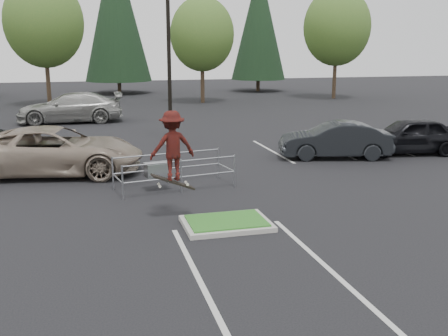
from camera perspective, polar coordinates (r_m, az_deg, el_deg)
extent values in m
plane|color=black|center=(13.50, 0.28, -6.31)|extent=(120.00, 120.00, 0.00)
cube|color=#A29F96|center=(13.48, 0.28, -6.07)|extent=(2.20, 1.60, 0.12)
cube|color=#225C1D|center=(13.45, 0.28, -5.77)|extent=(1.95, 1.35, 0.05)
cube|color=beige|center=(21.79, -17.59, 0.60)|extent=(0.12, 5.20, 0.01)
cube|color=beige|center=(23.12, 5.25, 1.86)|extent=(0.12, 5.20, 0.01)
cube|color=beige|center=(24.16, 11.29, 2.15)|extent=(0.12, 5.20, 0.01)
cube|color=beige|center=(25.46, 16.76, 2.39)|extent=(0.12, 5.20, 0.01)
cube|color=beige|center=(10.50, -2.65, -12.18)|extent=(0.12, 6.00, 0.01)
cube|color=beige|center=(11.32, 11.07, -10.48)|extent=(0.12, 6.00, 0.01)
cube|color=#A29F96|center=(24.97, -5.80, 3.02)|extent=(0.60, 0.60, 0.30)
cylinder|color=black|center=(24.59, -6.06, 14.22)|extent=(0.18, 0.18, 10.00)
cylinder|color=#38281C|center=(42.96, -18.58, 8.77)|extent=(0.32, 0.32, 3.50)
ellipsoid|color=#2F5F23|center=(42.91, -19.03, 14.77)|extent=(5.89, 5.89, 6.77)
sphere|color=#2F5F23|center=(42.55, -18.15, 13.85)|extent=(3.68, 3.68, 3.68)
sphere|color=#2F5F23|center=(43.33, -19.62, 13.97)|extent=(4.05, 4.05, 4.05)
cylinder|color=#38281C|center=(43.21, -2.35, 9.14)|extent=(0.32, 0.32, 3.04)
ellipsoid|color=#2F5F23|center=(43.12, -2.40, 14.35)|extent=(5.12, 5.12, 5.89)
sphere|color=#2F5F23|center=(42.95, -1.50, 13.50)|extent=(3.20, 3.20, 3.20)
sphere|color=#2F5F23|center=(43.40, -3.18, 13.70)|extent=(3.52, 3.52, 3.52)
cylinder|color=#38281C|center=(47.71, 11.93, 9.48)|extent=(0.32, 0.32, 3.42)
ellipsoid|color=#2F5F23|center=(47.66, 12.18, 14.77)|extent=(5.76, 5.76, 6.62)
sphere|color=#2F5F23|center=(47.64, 12.97, 13.87)|extent=(3.60, 3.60, 3.60)
sphere|color=#2F5F23|center=(47.78, 11.38, 14.15)|extent=(3.96, 3.96, 3.96)
cylinder|color=#38281C|center=(53.04, -11.31, 8.64)|extent=(0.36, 0.36, 1.20)
cone|color=black|center=(53.00, -11.67, 16.47)|extent=(6.38, 6.38, 13.30)
cylinder|color=#38281C|center=(54.75, 3.72, 8.99)|extent=(0.36, 0.36, 1.20)
cone|color=black|center=(54.66, 3.82, 15.54)|extent=(5.50, 5.50, 11.30)
cylinder|color=gray|center=(15.87, -10.98, -1.58)|extent=(0.06, 0.06, 1.06)
cylinder|color=gray|center=(17.09, -12.01, -0.57)|extent=(0.06, 0.06, 1.06)
cylinder|color=gray|center=(16.38, -4.69, -0.92)|extent=(0.06, 0.06, 1.06)
cylinder|color=gray|center=(17.57, -6.13, 0.01)|extent=(0.06, 0.06, 1.06)
cylinder|color=gray|center=(17.07, 1.14, -0.30)|extent=(0.06, 0.06, 1.06)
cylinder|color=gray|center=(18.22, -0.62, 0.56)|extent=(0.06, 0.06, 1.06)
cylinder|color=gray|center=(16.38, -4.69, -1.00)|extent=(3.65, 0.67, 0.05)
cylinder|color=gray|center=(16.27, -4.73, 0.74)|extent=(3.65, 0.67, 0.05)
cylinder|color=gray|center=(17.57, -6.13, -0.06)|extent=(3.65, 0.67, 0.05)
cylinder|color=gray|center=(17.46, -6.17, 1.56)|extent=(3.65, 0.67, 0.05)
cube|color=gray|center=(16.77, -7.24, -0.18)|extent=(0.86, 0.61, 0.44)
cube|color=black|center=(13.90, -5.58, -1.51)|extent=(1.16, 0.44, 0.49)
cylinder|color=beige|center=(13.75, -7.00, -2.00)|extent=(0.07, 0.04, 0.07)
cylinder|color=beige|center=(13.99, -7.14, -1.75)|extent=(0.07, 0.04, 0.07)
cylinder|color=beige|center=(13.86, -3.99, -1.81)|extent=(0.07, 0.04, 0.07)
cylinder|color=beige|center=(14.10, -4.18, -1.56)|extent=(0.07, 0.04, 0.07)
imported|color=maroon|center=(13.69, -5.67, 2.41)|extent=(1.26, 0.82, 1.84)
imported|color=gray|center=(19.66, -18.00, 1.81)|extent=(6.59, 3.94, 1.71)
imported|color=black|center=(21.97, 12.00, 2.99)|extent=(4.75, 2.62, 1.48)
imported|color=black|center=(23.73, 19.59, 3.35)|extent=(4.81, 2.55, 1.56)
imported|color=gray|center=(33.04, -16.40, 6.32)|extent=(6.20, 2.59, 1.79)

